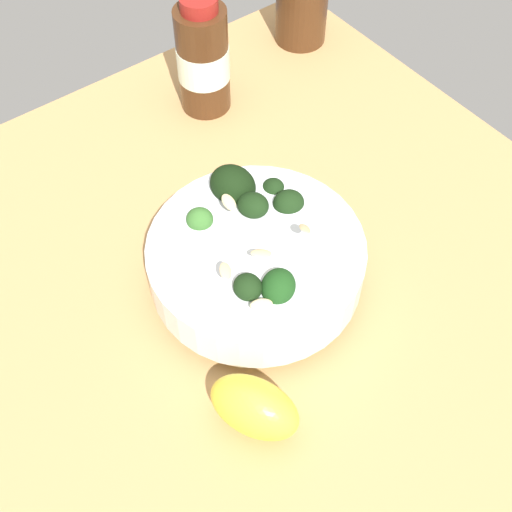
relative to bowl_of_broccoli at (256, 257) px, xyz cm
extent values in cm
cube|color=tan|center=(2.13, 2.64, -5.70)|extent=(61.18, 61.18, 4.29)
cylinder|color=white|center=(-0.11, -0.22, -2.88)|extent=(10.31, 10.31, 1.36)
cylinder|color=white|center=(-0.11, -0.22, -0.16)|extent=(18.75, 18.75, 4.07)
cylinder|color=silver|center=(-0.11, -0.22, 1.48)|extent=(16.14, 16.14, 0.80)
cylinder|color=#4A8F3C|center=(-2.38, 4.85, 0.85)|extent=(1.26, 1.25, 1.35)
ellipsoid|color=#386B2B|center=(-2.38, 4.85, 2.14)|extent=(3.56, 3.48, 2.77)
cylinder|color=#4A8F3C|center=(-3.32, -3.37, 1.10)|extent=(1.16, 1.33, 1.12)
ellipsoid|color=black|center=(-3.32, -3.37, 2.29)|extent=(3.66, 3.36, 3.07)
cylinder|color=#589D47|center=(-1.29, -4.72, 0.48)|extent=(1.43, 1.76, 1.78)
ellipsoid|color=#194216|center=(-1.29, -4.72, 2.13)|extent=(4.81, 4.60, 3.88)
cylinder|color=#4A8F3C|center=(5.03, 1.82, 0.63)|extent=(1.35, 1.37, 1.12)
ellipsoid|color=black|center=(5.03, 1.82, 1.95)|extent=(3.68, 3.51, 2.65)
cylinder|color=#2F662B|center=(5.18, 4.30, 0.12)|extent=(1.34, 1.30, 1.35)
ellipsoid|color=black|center=(5.18, 4.30, 1.46)|extent=(3.04, 3.23, 3.17)
cylinder|color=#4A8F3C|center=(2.31, 6.18, 0.49)|extent=(2.18, 1.92, 2.04)
ellipsoid|color=black|center=(2.31, 6.18, 2.35)|extent=(5.38, 6.48, 5.40)
cylinder|color=#3C7A32|center=(1.65, 3.19, 0.78)|extent=(1.49, 1.42, 1.60)
ellipsoid|color=black|center=(1.65, 3.19, 2.40)|extent=(3.38, 3.98, 3.49)
ellipsoid|color=#DBBC84|center=(-4.31, -1.79, 3.58)|extent=(1.82, 2.08, 0.71)
ellipsoid|color=#DBBC84|center=(-0.88, -1.95, 3.29)|extent=(2.05, 1.67, 0.86)
ellipsoid|color=#DBBC84|center=(0.17, 4.02, 3.39)|extent=(1.19, 1.93, 0.76)
ellipsoid|color=#DBBC84|center=(3.10, -2.59, 4.17)|extent=(1.73, 2.03, 1.42)
ellipsoid|color=#DBBC84|center=(-3.57, -5.50, 2.55)|extent=(2.08, 1.74, 0.70)
ellipsoid|color=yellow|center=(-8.15, -10.68, -1.09)|extent=(7.04, 8.44, 4.94)
cylinder|color=#472814|center=(10.03, 22.45, 2.34)|extent=(5.48, 5.48, 11.78)
cylinder|color=maroon|center=(10.03, 22.45, 8.96)|extent=(3.84, 3.84, 1.47)
cylinder|color=silver|center=(10.03, 22.45, 2.14)|extent=(5.59, 5.59, 3.72)
camera|label=1|loc=(-20.87, -27.72, 46.98)|focal=47.31mm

